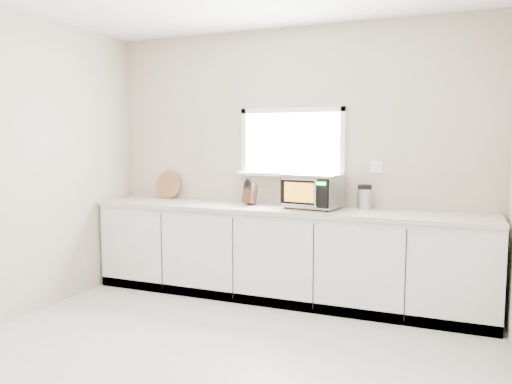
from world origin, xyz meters
The scene contains 8 objects.
ground centered at (0.00, 0.00, 0.00)m, with size 4.00×4.00×0.00m, color beige.
back_wall centered at (0.00, 2.00, 1.36)m, with size 4.00×0.17×2.70m.
cabinets centered at (0.00, 1.70, 0.44)m, with size 3.92×0.60×0.88m, color silver.
countertop centered at (0.00, 1.69, 0.90)m, with size 3.92×0.64×0.04m, color beige.
microwave centered at (0.29, 1.76, 1.09)m, with size 0.56×0.48×0.33m.
knife_block centered at (-0.36, 1.74, 1.04)m, with size 0.10×0.20×0.28m.
cutting_board centered at (-1.44, 1.94, 1.07)m, with size 0.31×0.31×0.02m, color olive.
coffee_grinder centered at (0.76, 1.88, 1.04)m, with size 0.16×0.16×0.24m.
Camera 1 is at (1.57, -2.87, 1.58)m, focal length 35.00 mm.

